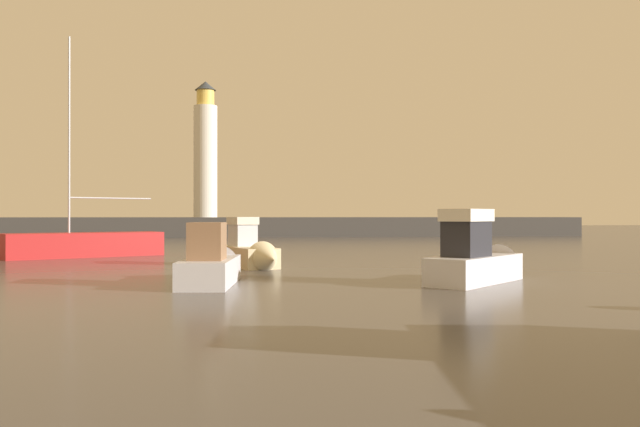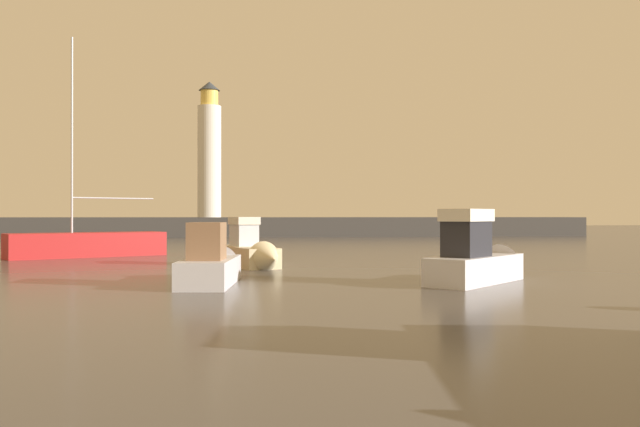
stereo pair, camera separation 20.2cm
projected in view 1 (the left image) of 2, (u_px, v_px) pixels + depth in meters
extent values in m
plane|color=#4C4742|center=(302.00, 256.00, 38.54)|extent=(220.00, 220.00, 0.00)
cube|color=#423F3D|center=(274.00, 227.00, 74.26)|extent=(70.66, 6.04, 2.17)
cylinder|color=silver|center=(205.00, 162.00, 73.39)|extent=(2.63, 2.63, 12.53)
cylinder|color=#F2CC59|center=(205.00, 98.00, 73.41)|extent=(1.97, 1.97, 1.75)
cone|color=#33383D|center=(205.00, 86.00, 73.41)|extent=(2.37, 2.37, 1.00)
cube|color=silver|center=(210.00, 272.00, 22.54)|extent=(2.07, 4.76, 0.91)
cone|color=silver|center=(221.00, 264.00, 25.26)|extent=(1.70, 1.61, 1.56)
cube|color=#8C6647|center=(207.00, 241.00, 21.88)|extent=(1.27, 1.63, 1.25)
cube|color=beige|center=(247.00, 256.00, 30.67)|extent=(2.98, 4.85, 0.92)
cone|color=beige|center=(268.00, 259.00, 28.25)|extent=(1.86, 1.80, 1.48)
cube|color=silver|center=(243.00, 235.00, 31.24)|extent=(1.43, 1.73, 1.03)
cube|color=silver|center=(243.00, 221.00, 31.24)|extent=(1.57, 1.91, 0.36)
cube|color=silver|center=(475.00, 269.00, 23.14)|extent=(4.55, 4.57, 0.97)
cone|color=silver|center=(506.00, 263.00, 25.37)|extent=(2.09, 2.09, 1.53)
cube|color=#232328|center=(467.00, 239.00, 22.59)|extent=(2.02, 2.03, 1.22)
cube|color=silver|center=(467.00, 215.00, 22.60)|extent=(2.22, 2.23, 0.43)
cube|color=#B21E1E|center=(85.00, 245.00, 37.52)|extent=(8.66, 6.16, 1.39)
cylinder|color=#B7B7BC|center=(69.00, 135.00, 37.02)|extent=(0.12, 0.12, 11.14)
cylinder|color=#B7B7BC|center=(111.00, 198.00, 38.42)|extent=(4.23, 2.44, 0.09)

